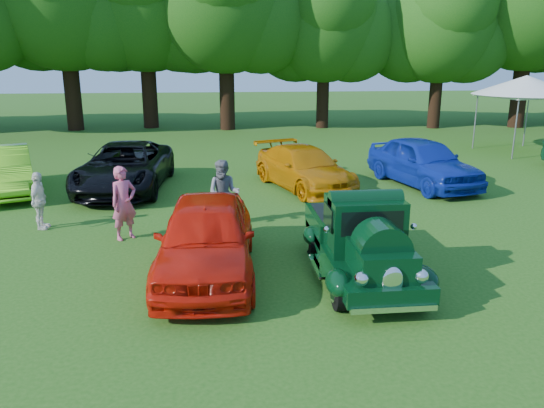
{
  "coord_description": "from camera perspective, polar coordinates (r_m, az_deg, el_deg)",
  "views": [
    {
      "loc": [
        -1.41,
        -9.39,
        4.37
      ],
      "look_at": [
        -0.17,
        2.29,
        1.1
      ],
      "focal_mm": 35.0,
      "sensor_mm": 36.0,
      "label": 1
    }
  ],
  "objects": [
    {
      "name": "ground",
      "position": [
        10.45,
        2.3,
        -9.17
      ],
      "size": [
        120.0,
        120.0,
        0.0
      ],
      "primitive_type": "plane",
      "color": "#1F5313",
      "rests_on": "ground"
    },
    {
      "name": "spectator_grey",
      "position": [
        14.0,
        -5.19,
        1.12
      ],
      "size": [
        1.01,
        0.87,
        1.79
      ],
      "primitive_type": "imported",
      "rotation": [
        0.0,
        0.0,
        -0.24
      ],
      "color": "slate",
      "rests_on": "ground"
    },
    {
      "name": "hero_pickup",
      "position": [
        10.96,
        9.51,
        -4.0
      ],
      "size": [
        2.04,
        4.37,
        1.71
      ],
      "color": "black",
      "rests_on": "ground"
    },
    {
      "name": "canopy_tent",
      "position": [
        27.54,
        25.65,
        11.4
      ],
      "size": [
        5.36,
        5.36,
        3.55
      ],
      "rotation": [
        0.0,
        0.0,
        0.14
      ],
      "color": "silver",
      "rests_on": "ground"
    },
    {
      "name": "tree_line",
      "position": [
        33.41,
        -3.87,
        20.73
      ],
      "size": [
        62.7,
        10.93,
        12.28
      ],
      "color": "black",
      "rests_on": "ground"
    },
    {
      "name": "spectator_white",
      "position": [
        15.02,
        -23.77,
        0.31
      ],
      "size": [
        0.4,
        0.9,
        1.52
      ],
      "primitive_type": "imported",
      "rotation": [
        0.0,
        0.0,
        1.54
      ],
      "color": "silver",
      "rests_on": "ground"
    },
    {
      "name": "red_convertible",
      "position": [
        10.91,
        -7.08,
        -3.56
      ],
      "size": [
        2.16,
        4.88,
        1.63
      ],
      "primitive_type": "imported",
      "rotation": [
        0.0,
        0.0,
        -0.05
      ],
      "color": "red",
      "rests_on": "ground"
    },
    {
      "name": "back_car_orange",
      "position": [
        18.13,
        3.49,
        3.88
      ],
      "size": [
        3.48,
        5.26,
        1.41
      ],
      "primitive_type": "imported",
      "rotation": [
        0.0,
        0.0,
        0.34
      ],
      "color": "#BA6C06",
      "rests_on": "ground"
    },
    {
      "name": "back_car_blue",
      "position": [
        19.25,
        15.93,
        4.39
      ],
      "size": [
        3.11,
        5.24,
        1.67
      ],
      "primitive_type": "imported",
      "rotation": [
        0.0,
        0.0,
        0.25
      ],
      "color": "#0E259C",
      "rests_on": "ground"
    },
    {
      "name": "spectator_pink",
      "position": [
        13.45,
        -15.65,
        0.09
      ],
      "size": [
        0.8,
        0.76,
        1.83
      ],
      "primitive_type": "imported",
      "rotation": [
        0.0,
        0.0,
        0.67
      ],
      "color": "#C95277",
      "rests_on": "ground"
    },
    {
      "name": "back_car_lime",
      "position": [
        19.5,
        -26.86,
        3.2
      ],
      "size": [
        3.14,
        4.88,
        1.52
      ],
      "primitive_type": "imported",
      "rotation": [
        0.0,
        0.0,
        0.36
      ],
      "color": "#73D91D",
      "rests_on": "ground"
    },
    {
      "name": "back_car_black",
      "position": [
        18.57,
        -15.54,
        3.87
      ],
      "size": [
        2.99,
        5.84,
        1.58
      ],
      "primitive_type": "imported",
      "rotation": [
        0.0,
        0.0,
        -0.07
      ],
      "color": "black",
      "rests_on": "ground"
    }
  ]
}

